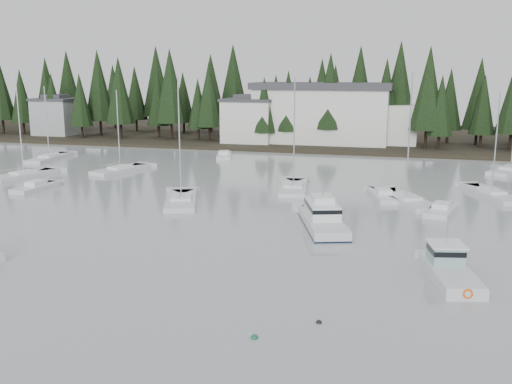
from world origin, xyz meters
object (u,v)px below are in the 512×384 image
at_px(harbor_inn, 333,114).
at_px(sailboat_1, 49,159).
at_px(cabin_cruiser_center, 323,219).
at_px(lobster_boat_teal, 449,271).
at_px(runabout_0, 36,188).
at_px(sailboat_0, 120,171).
at_px(sailboat_10, 406,201).
at_px(runabout_1, 441,212).
at_px(runabout_4, 383,197).
at_px(sailboat_5, 510,172).
at_px(sailboat_6, 181,202).
at_px(house_west, 249,120).
at_px(sailboat_7, 491,196).
at_px(runabout_3, 224,156).
at_px(sailboat_3, 24,176).
at_px(sailboat_4, 293,189).
at_px(house_far_west, 57,116).

bearing_deg(harbor_inn, sailboat_1, -144.29).
relative_size(cabin_cruiser_center, lobster_boat_teal, 1.36).
height_order(harbor_inn, runabout_0, harbor_inn).
distance_m(sailboat_0, sailboat_10, 38.97).
bearing_deg(sailboat_1, harbor_inn, -59.72).
xyz_separation_m(cabin_cruiser_center, runabout_1, (10.32, 7.83, -0.50)).
height_order(cabin_cruiser_center, lobster_boat_teal, cabin_cruiser_center).
bearing_deg(runabout_0, cabin_cruiser_center, -97.30).
relative_size(cabin_cruiser_center, runabout_4, 1.42).
xyz_separation_m(sailboat_5, sailboat_6, (-35.99, -29.01, 0.02)).
distance_m(house_west, runabout_0, 47.91).
xyz_separation_m(sailboat_7, runabout_1, (-5.64, -9.47, 0.07)).
xyz_separation_m(runabout_3, runabout_4, (25.99, -23.77, -0.00)).
height_order(house_west, sailboat_6, sailboat_6).
relative_size(cabin_cruiser_center, sailboat_3, 0.73).
distance_m(sailboat_0, sailboat_1, 17.42).
xyz_separation_m(sailboat_0, sailboat_6, (15.40, -15.50, 0.01)).
distance_m(cabin_cruiser_center, runabout_1, 12.96).
height_order(sailboat_1, runabout_1, sailboat_1).
xyz_separation_m(house_west, sailboat_10, (28.88, -41.40, -4.59)).
xyz_separation_m(lobster_boat_teal, sailboat_3, (-51.04, 24.40, -0.40)).
distance_m(sailboat_4, runabout_0, 29.80).
xyz_separation_m(sailboat_4, sailboat_6, (-9.92, -9.61, 0.00)).
bearing_deg(runabout_1, sailboat_3, 97.35).
bearing_deg(house_west, sailboat_7, -43.51).
relative_size(harbor_inn, cabin_cruiser_center, 2.88).
xyz_separation_m(house_far_west, sailboat_7, (79.91, -37.98, -4.34)).
xyz_separation_m(sailboat_3, runabout_1, (51.33, -5.99, 0.05)).
height_order(sailboat_6, runabout_4, sailboat_6).
xyz_separation_m(sailboat_4, sailboat_7, (21.62, 2.33, -0.01)).
relative_size(lobster_boat_teal, sailboat_0, 0.65).
relative_size(house_west, runabout_3, 1.41).
relative_size(harbor_inn, runabout_1, 4.74).
distance_m(house_west, lobster_boat_teal, 71.54).
distance_m(lobster_boat_teal, sailboat_7, 28.50).
distance_m(sailboat_3, runabout_1, 51.68).
xyz_separation_m(cabin_cruiser_center, sailboat_0, (-30.99, 20.86, -0.57)).
xyz_separation_m(house_west, sailboat_4, (16.28, -38.31, -4.59)).
height_order(cabin_cruiser_center, runabout_4, cabin_cruiser_center).
bearing_deg(sailboat_4, house_far_west, 46.20).
bearing_deg(runabout_0, house_west, -10.61).
bearing_deg(sailboat_0, sailboat_3, 140.72).
bearing_deg(runabout_1, sailboat_5, -6.80).
bearing_deg(runabout_0, sailboat_1, 35.86).
xyz_separation_m(sailboat_0, runabout_4, (35.55, -7.63, 0.08)).
bearing_deg(runabout_4, sailboat_1, 58.66).
relative_size(harbor_inn, sailboat_6, 2.19).
bearing_deg(harbor_inn, cabin_cruiser_center, -83.05).
distance_m(sailboat_5, sailboat_7, 17.64).
relative_size(house_far_west, harbor_inn, 0.29).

